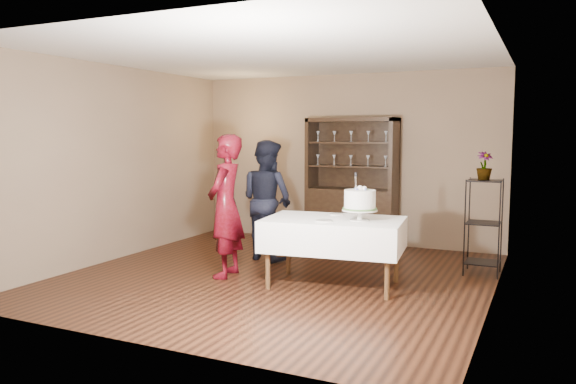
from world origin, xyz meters
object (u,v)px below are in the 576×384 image
cake (360,201)px  potted_plant (484,166)px  man (267,200)px  china_hutch (352,203)px  cake_table (334,234)px  woman (226,206)px  plant_etagere (484,223)px

cake → potted_plant: (1.18, 1.31, 0.36)m
man → cake: 1.89m
china_hutch → cake_table: 2.41m
china_hutch → cake_table: china_hutch is taller
man → potted_plant: bearing=-153.9°
china_hutch → woman: (-0.78, -2.50, 0.21)m
woman → potted_plant: size_ratio=4.99×
man → potted_plant: size_ratio=4.76×
china_hutch → cake: (0.88, -2.35, 0.34)m
cake → potted_plant: 1.80m
china_hutch → man: size_ratio=1.20×
woman → man: 1.06m
woman → man: (0.02, 1.06, -0.04)m
cake_table → man: bearing=145.7°
plant_etagere → cake_table: plant_etagere is taller
china_hutch → potted_plant: 2.41m
china_hutch → cake_table: (0.57, -2.34, -0.06)m
china_hutch → plant_etagere: bearing=-26.8°
woman → potted_plant: woman is taller
potted_plant → woman: bearing=-152.9°
cake_table → cake: (0.31, -0.01, 0.40)m
china_hutch → woman: 2.62m
plant_etagere → man: bearing=-172.3°
china_hutch → cake: bearing=-69.4°
plant_etagere → cake: (-1.20, -1.30, 0.35)m
cake_table → man: 1.63m
cake_table → woman: bearing=-173.4°
woman → cake: 1.68m
cake_table → man: man is taller
china_hutch → cake_table: size_ratio=1.20×
potted_plant → plant_etagere: bearing=-36.8°
plant_etagere → woman: woman is taller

